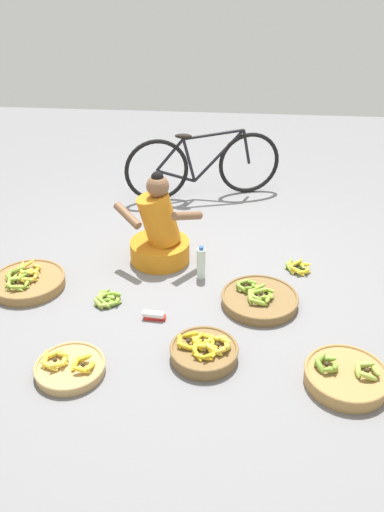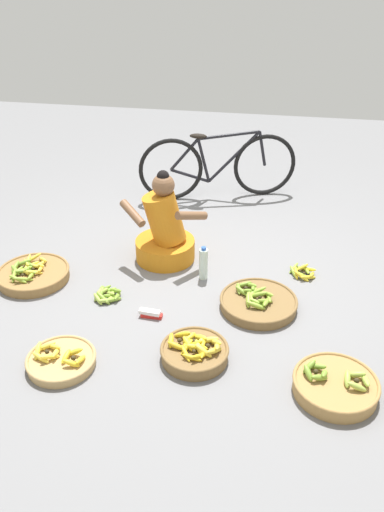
# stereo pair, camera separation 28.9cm
# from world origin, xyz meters

# --- Properties ---
(ground_plane) EXTENTS (10.00, 10.00, 0.00)m
(ground_plane) POSITION_xyz_m (0.00, 0.00, 0.00)
(ground_plane) COLOR slate
(vendor_woman_front) EXTENTS (0.76, 0.52, 0.83)m
(vendor_woman_front) POSITION_xyz_m (-0.33, 0.30, 0.27)
(vendor_woman_front) COLOR orange
(vendor_woman_front) RESTS_ON ground
(bicycle_leaning) EXTENTS (1.64, 0.56, 0.73)m
(bicycle_leaning) POSITION_xyz_m (-0.06, 1.68, 0.36)
(bicycle_leaning) COLOR black
(bicycle_leaning) RESTS_ON ground
(banana_basket_back_right) EXTENTS (0.54, 0.54, 0.17)m
(banana_basket_back_right) POSITION_xyz_m (1.07, -1.10, 0.06)
(banana_basket_back_right) COLOR #A87F47
(banana_basket_back_right) RESTS_ON ground
(banana_basket_near_vendor) EXTENTS (0.59, 0.59, 0.15)m
(banana_basket_near_vendor) POSITION_xyz_m (-1.34, -0.23, 0.05)
(banana_basket_near_vendor) COLOR olive
(banana_basket_near_vendor) RESTS_ON ground
(banana_basket_near_bicycle) EXTENTS (0.46, 0.46, 0.16)m
(banana_basket_near_bicycle) POSITION_xyz_m (0.15, -0.95, 0.06)
(banana_basket_near_bicycle) COLOR brown
(banana_basket_near_bicycle) RESTS_ON ground
(banana_basket_mid_right) EXTENTS (0.46, 0.46, 0.14)m
(banana_basket_mid_right) POSITION_xyz_m (-0.71, -1.17, 0.04)
(banana_basket_mid_right) COLOR tan
(banana_basket_mid_right) RESTS_ON ground
(banana_basket_mid_left) EXTENTS (0.60, 0.60, 0.15)m
(banana_basket_mid_left) POSITION_xyz_m (0.53, -0.29, 0.05)
(banana_basket_mid_left) COLOR brown
(banana_basket_mid_left) RESTS_ON ground
(loose_bananas_front_left) EXTENTS (0.24, 0.24, 0.09)m
(loose_bananas_front_left) POSITION_xyz_m (0.87, 0.23, 0.03)
(loose_bananas_front_left) COLOR yellow
(loose_bananas_front_left) RESTS_ON ground
(loose_bananas_back_center) EXTENTS (0.24, 0.24, 0.09)m
(loose_bananas_back_center) POSITION_xyz_m (-0.65, -0.38, 0.03)
(loose_bananas_back_center) COLOR #9EB747
(loose_bananas_back_center) RESTS_ON ground
(water_bottle) EXTENTS (0.07, 0.07, 0.30)m
(water_bottle) POSITION_xyz_m (0.05, 0.04, 0.14)
(water_bottle) COLOR silver
(water_bottle) RESTS_ON ground
(packet_carton_stack) EXTENTS (0.18, 0.06, 0.06)m
(packet_carton_stack) POSITION_xyz_m (-0.25, -0.56, 0.03)
(packet_carton_stack) COLOR red
(packet_carton_stack) RESTS_ON ground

